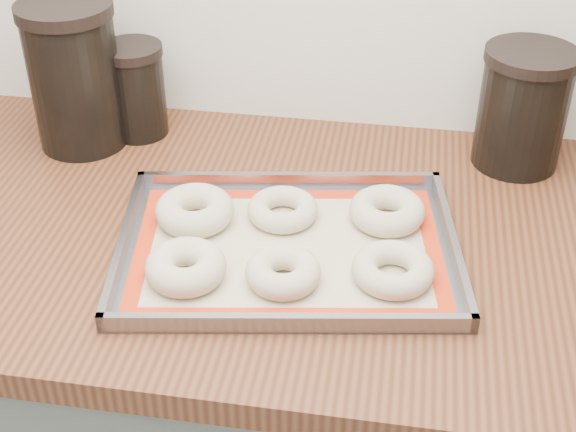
% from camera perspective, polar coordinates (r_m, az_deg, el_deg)
% --- Properties ---
extents(countertop, '(3.06, 0.68, 0.04)m').
position_cam_1_polar(countertop, '(1.17, -2.08, -1.29)').
color(countertop, brown).
rests_on(countertop, cabinet).
extents(baking_tray, '(0.51, 0.40, 0.03)m').
position_cam_1_polar(baking_tray, '(1.10, -0.00, -2.26)').
color(baking_tray, gray).
rests_on(baking_tray, countertop).
extents(baking_mat, '(0.46, 0.35, 0.00)m').
position_cam_1_polar(baking_mat, '(1.10, 0.00, -2.34)').
color(baking_mat, '#C6B793').
rests_on(baking_mat, baking_tray).
extents(bagel_front_left, '(0.14, 0.14, 0.04)m').
position_cam_1_polar(bagel_front_left, '(1.05, -7.29, -3.61)').
color(bagel_front_left, beige).
rests_on(bagel_front_left, baking_mat).
extents(bagel_front_mid, '(0.13, 0.13, 0.04)m').
position_cam_1_polar(bagel_front_mid, '(1.03, -0.35, -4.00)').
color(bagel_front_mid, beige).
rests_on(bagel_front_mid, baking_mat).
extents(bagel_front_right, '(0.13, 0.13, 0.03)m').
position_cam_1_polar(bagel_front_right, '(1.05, 7.47, -3.79)').
color(bagel_front_right, beige).
rests_on(bagel_front_right, baking_mat).
extents(bagel_back_left, '(0.13, 0.13, 0.04)m').
position_cam_1_polar(bagel_back_left, '(1.15, -6.65, 0.41)').
color(bagel_back_left, beige).
rests_on(bagel_back_left, baking_mat).
extents(bagel_back_mid, '(0.11, 0.11, 0.03)m').
position_cam_1_polar(bagel_back_mid, '(1.15, -0.39, 0.47)').
color(bagel_back_mid, beige).
rests_on(bagel_back_mid, baking_mat).
extents(bagel_back_right, '(0.13, 0.13, 0.04)m').
position_cam_1_polar(bagel_back_right, '(1.15, 7.06, 0.37)').
color(bagel_back_right, beige).
rests_on(bagel_back_right, baking_mat).
extents(canister_left, '(0.15, 0.15, 0.24)m').
position_cam_1_polar(canister_left, '(1.35, -14.93, 9.63)').
color(canister_left, black).
rests_on(canister_left, countertop).
extents(canister_mid, '(0.10, 0.10, 0.16)m').
position_cam_1_polar(canister_mid, '(1.37, -10.79, 8.81)').
color(canister_mid, black).
rests_on(canister_mid, countertop).
extents(canister_right, '(0.14, 0.14, 0.19)m').
position_cam_1_polar(canister_right, '(1.31, 16.36, 7.38)').
color(canister_right, black).
rests_on(canister_right, countertop).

